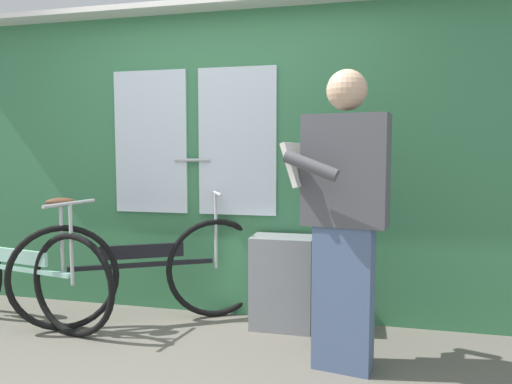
# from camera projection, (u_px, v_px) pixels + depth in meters

# --- Properties ---
(train_door_wall) EXTENTS (4.89, 0.28, 2.33)m
(train_door_wall) POSITION_uv_depth(u_px,v_px,m) (219.00, 157.00, 3.58)
(train_door_wall) COLOR #387A4C
(train_door_wall) RESTS_ON ground_plane
(bicycle_near_door) EXTENTS (1.63, 0.91, 0.96)m
(bicycle_near_door) POSITION_uv_depth(u_px,v_px,m) (142.00, 270.00, 3.39)
(bicycle_near_door) COLOR black
(bicycle_near_door) RESTS_ON ground_plane
(bicycle_leaning_behind) EXTENTS (1.74, 0.50, 0.92)m
(bicycle_leaning_behind) POSITION_uv_depth(u_px,v_px,m) (17.00, 273.00, 3.37)
(bicycle_leaning_behind) COLOR black
(bicycle_leaning_behind) RESTS_ON ground_plane
(passenger_reading_newspaper) EXTENTS (0.61, 0.54, 1.71)m
(passenger_reading_newspaper) POSITION_uv_depth(u_px,v_px,m) (343.00, 214.00, 2.65)
(passenger_reading_newspaper) COLOR slate
(passenger_reading_newspaper) RESTS_ON ground_plane
(trash_bin_by_wall) EXTENTS (0.43, 0.28, 0.66)m
(trash_bin_by_wall) POSITION_uv_depth(u_px,v_px,m) (282.00, 282.00, 3.32)
(trash_bin_by_wall) COLOR gray
(trash_bin_by_wall) RESTS_ON ground_plane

